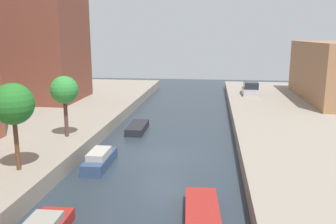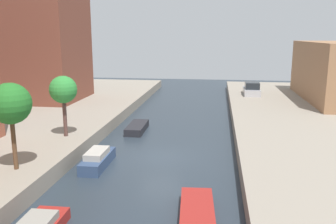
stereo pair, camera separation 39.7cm
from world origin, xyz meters
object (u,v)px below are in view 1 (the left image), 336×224
Objects in this scene: street_tree_2 at (64,90)px; moored_boat_left_3 at (137,128)px; street_tree_1 at (13,105)px; parked_car at (250,89)px; moored_boat_right_2 at (202,214)px; moored_boat_left_2 at (100,160)px; apartment_tower_far at (29,8)px.

street_tree_2 reaches higher than moored_boat_left_3.
street_tree_1 is 1.09× the size of street_tree_2.
parked_car is at bearing 53.82° from street_tree_2.
moored_boat_left_3 is (3.80, 11.79, -4.18)m from street_tree_1.
street_tree_2 is at bearing 138.52° from moored_boat_right_2.
moored_boat_left_3 is at bearing 72.14° from street_tree_1.
parked_car is at bearing 53.25° from moored_boat_left_3.
moored_boat_left_2 is 0.90× the size of moored_boat_right_2.
street_tree_1 is at bearing -65.07° from apartment_tower_far.
parked_car is (23.61, 6.06, -8.95)m from apartment_tower_far.
apartment_tower_far is 22.96m from moored_boat_left_2.
moored_boat_right_2 is (9.66, -8.54, -3.91)m from street_tree_2.
parked_car is 25.10m from moored_boat_left_2.
apartment_tower_far is 5.02× the size of moored_boat_left_3.
street_tree_1 is at bearing -118.98° from parked_car.
apartment_tower_far reaches higher than moored_boat_left_2.
moored_boat_left_3 is (13.04, -8.09, -10.28)m from apartment_tower_far.
street_tree_1 is 6.23m from moored_boat_left_2.
moored_boat_left_2 reaches higher than moored_boat_left_3.
street_tree_2 is 1.01× the size of moored_boat_right_2.
street_tree_1 is at bearing 166.91° from moored_boat_right_2.
moored_boat_left_3 is 0.91× the size of moored_boat_right_2.
moored_boat_left_3 is at bearing 86.09° from moored_boat_left_2.
moored_boat_left_3 is at bearing -126.75° from parked_car.
street_tree_1 is 1.12× the size of parked_car.
moored_boat_left_2 is at bearing -52.76° from apartment_tower_far.
moored_boat_left_3 is at bearing 112.67° from moored_boat_right_2.
moored_boat_left_3 is at bearing 55.33° from street_tree_2.
moored_boat_right_2 is at bearing -99.48° from parked_car.
apartment_tower_far is 18.47m from moored_boat_left_3.
street_tree_2 is (0.00, 6.30, -0.26)m from street_tree_1.
apartment_tower_far is at bearing -165.59° from parked_car.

